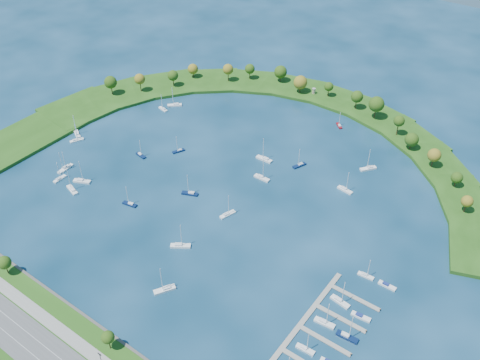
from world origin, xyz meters
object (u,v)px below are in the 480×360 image
Objects in this scene: moored_boat_0 at (262,177)px; moored_boat_10 at (163,109)px; moored_boat_9 at (264,159)px; docked_boat_4 at (305,349)px; docked_boat_8 at (340,301)px; docked_boat_10 at (366,275)px; moored_boat_13 at (180,245)px; docked_boat_11 at (387,285)px; moored_boat_12 at (64,169)px; moored_boat_17 at (82,181)px; moored_boat_6 at (179,150)px; moored_boat_5 at (165,289)px; moored_boat_11 at (141,155)px; moored_boat_19 at (368,168)px; dock_system at (307,347)px; moored_boat_15 at (77,134)px; docked_boat_9 at (361,316)px; docked_boat_7 at (347,336)px; moored_boat_3 at (299,165)px; moored_boat_20 at (345,189)px; harbor_tower at (314,91)px; moored_boat_4 at (72,189)px; moored_boat_8 at (228,214)px; moored_boat_14 at (190,193)px; moored_boat_21 at (77,140)px; moored_boat_2 at (175,105)px; moored_boat_18 at (130,204)px; moored_boat_7 at (67,167)px; moored_boat_1 at (60,178)px.

moored_boat_10 is (-93.91, 22.81, -0.07)m from moored_boat_0.
moored_boat_9 is 1.28× the size of docked_boat_4.
docked_boat_8 is 1.22× the size of docked_boat_10.
docked_boat_11 is (88.43, 34.75, -0.37)m from moored_boat_13.
moored_boat_17 is (16.53, -1.53, 0.05)m from moored_boat_12.
moored_boat_6 is 57.62m from moored_boat_17.
moored_boat_5 is 103.19m from moored_boat_11.
dock_system is at bearing 51.53° from moored_boat_19.
moored_boat_15 is 1.60× the size of docked_boat_9.
docked_boat_7 is (10.48, 14.60, 0.06)m from docked_boat_4.
moored_boat_20 is at bearing 103.35° from moored_boat_3.
moored_boat_9 is at bearing -79.73° from harbor_tower.
moored_boat_8 is at bearing -140.84° from moored_boat_4.
moored_boat_10 is (-168.25, 100.78, 0.53)m from dock_system.
moored_boat_8 is at bearing -7.75° from moored_boat_17.
moored_boat_21 is at bearing -21.87° from moored_boat_14.
moored_boat_12 is 0.89× the size of moored_boat_17.
moored_boat_8 is 72.61m from moored_boat_11.
docked_boat_4 is 0.86× the size of docked_boat_8.
moored_boat_2 is 157.86m from moored_boat_5.
moored_boat_14 is (0.49, -130.29, -3.10)m from harbor_tower.
moored_boat_20 reaches higher than moored_boat_12.
moored_boat_3 is 111.73m from moored_boat_5.
docked_boat_11 is (109.90, 2.50, -0.34)m from moored_boat_14.
docked_boat_9 is at bearing 143.46° from moored_boat_9.
moored_boat_18 is 0.97× the size of moored_boat_21.
moored_boat_8 is at bearing 102.23° from moored_boat_2.
moored_boat_4 is 162.16m from moored_boat_19.
moored_boat_14 is (-21.47, 32.25, -0.04)m from moored_boat_13.
moored_boat_9 is at bearing 135.38° from docked_boat_7.
docked_boat_7 is at bearing -4.75° from moored_boat_11.
dock_system is at bearing -82.07° from docked_boat_8.
moored_boat_0 reaches higher than docked_boat_9.
moored_boat_7 is 79.50m from moored_boat_10.
moored_boat_7 is 169.55m from docked_boat_4.
docked_boat_11 is (76.29, -53.05, -0.31)m from moored_boat_3.
dock_system is at bearing -44.00° from moored_boat_13.
docked_boat_4 is (63.93, -101.62, -0.02)m from moored_boat_3.
docked_boat_4 is at bearing -60.93° from harbor_tower.
harbor_tower is at bearing -22.40° from moored_boat_1.
docked_boat_10 is at bearing 7.29° from moored_boat_11.
moored_boat_5 is (86.06, -21.50, 0.00)m from moored_boat_4.
moored_boat_12 is at bearing -10.21° from moored_boat_18.
moored_boat_17 is at bearing 124.11° from moored_boat_8.
moored_boat_18 reaches higher than harbor_tower.
moored_boat_17 is at bearing -92.93° from moored_boat_11.
moored_boat_21 is (-110.67, -35.18, -0.05)m from moored_boat_0.
moored_boat_0 is 1.16× the size of moored_boat_18.
moored_boat_13 reaches higher than moored_boat_4.
moored_boat_9 is 1.04× the size of moored_boat_13.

